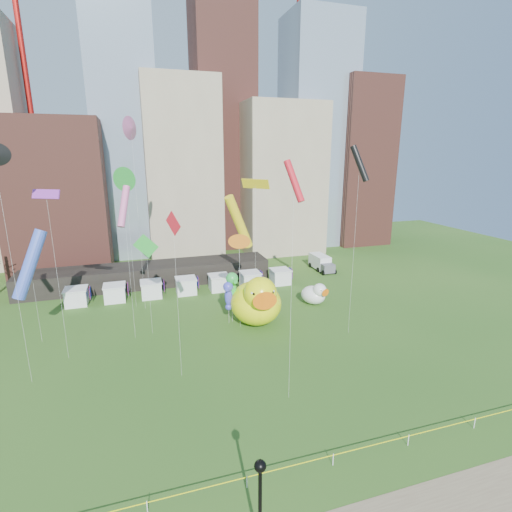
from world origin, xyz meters
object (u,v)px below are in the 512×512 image
object	(u,v)px
big_duck	(257,301)
lamppost	(260,496)
small_duck	(315,294)
box_truck	(321,263)
seahorse_green	(232,287)
seahorse_purple	(229,294)

from	to	relation	value
big_duck	lamppost	world-z (taller)	big_duck
small_duck	lamppost	distance (m)	35.40
big_duck	box_truck	bearing A→B (deg)	49.65
seahorse_green	box_truck	world-z (taller)	seahorse_green
small_duck	lamppost	world-z (taller)	lamppost
seahorse_purple	lamppost	distance (m)	28.32
seahorse_purple	lamppost	world-z (taller)	lamppost
seahorse_green	lamppost	bearing A→B (deg)	-108.51
small_duck	box_truck	bearing A→B (deg)	37.85
small_duck	seahorse_green	size ratio (longest dim) A/B	0.71
small_duck	seahorse_green	distance (m)	12.87
big_duck	box_truck	distance (m)	25.58
small_duck	box_truck	distance (m)	16.66
seahorse_purple	lamppost	size ratio (longest dim) A/B	0.92
small_duck	lamppost	bearing A→B (deg)	-142.67
big_duck	lamppost	xyz separation A→B (m)	(-8.28, -26.72, 0.59)
big_duck	seahorse_green	distance (m)	3.44
seahorse_green	lamppost	world-z (taller)	seahorse_green
small_duck	seahorse_green	world-z (taller)	seahorse_green
seahorse_green	seahorse_purple	bearing A→B (deg)	-152.42
lamppost	big_duck	bearing A→B (deg)	72.78
small_duck	seahorse_purple	distance (m)	13.27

